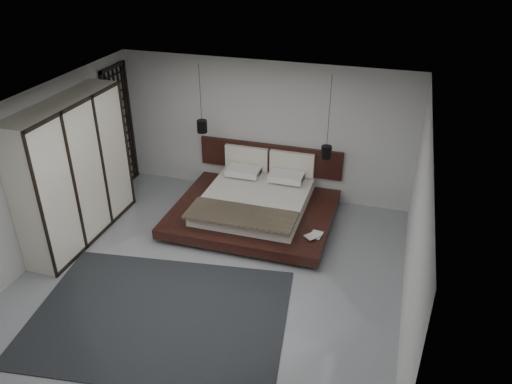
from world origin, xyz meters
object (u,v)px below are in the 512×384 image
(pendant_right, at_px, (326,152))
(wardrobe, at_px, (74,172))
(pendant_left, at_px, (202,126))
(lattice_screen, at_px, (121,128))
(rug, at_px, (160,316))
(bed, at_px, (255,204))

(pendant_right, bearing_deg, wardrobe, -154.62)
(pendant_left, distance_m, pendant_right, 2.47)
(lattice_screen, height_order, pendant_right, pendant_right)
(pendant_left, xyz_separation_m, rug, (0.69, -3.54, -1.57))
(lattice_screen, xyz_separation_m, pendant_right, (4.32, -0.06, 0.05))
(bed, bearing_deg, pendant_left, 158.23)
(pendant_left, xyz_separation_m, wardrobe, (-1.62, -1.93, -0.30))
(pendant_left, height_order, rug, pendant_left)
(bed, bearing_deg, rug, -99.98)
(pendant_right, relative_size, wardrobe, 0.61)
(wardrobe, distance_m, rug, 3.08)
(lattice_screen, relative_size, bed, 0.87)
(lattice_screen, relative_size, rug, 0.71)
(pendant_right, xyz_separation_m, wardrobe, (-4.07, -1.93, -0.08))
(bed, height_order, wardrobe, wardrobe)
(lattice_screen, xyz_separation_m, pendant_left, (1.87, -0.06, 0.28))
(pendant_right, height_order, rug, pendant_right)
(wardrobe, bearing_deg, pendant_right, 25.38)
(lattice_screen, bearing_deg, rug, -54.55)
(pendant_right, height_order, wardrobe, pendant_right)
(pendant_right, bearing_deg, rug, -116.52)
(lattice_screen, xyz_separation_m, rug, (2.56, -3.59, -1.29))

